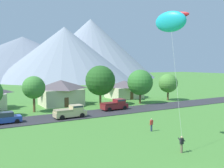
{
  "coord_description": "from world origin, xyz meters",
  "views": [
    {
      "loc": [
        -15.29,
        -11.13,
        8.78
      ],
      "look_at": [
        -0.27,
        14.83,
        6.42
      ],
      "focal_mm": 40.67,
      "sensor_mm": 36.0,
      "label": 1
    }
  ],
  "objects_px": {
    "pickup_truck_sand_west_side": "(71,112)",
    "watcher_person": "(151,125)",
    "tree_far_right": "(100,81)",
    "tree_near_right": "(34,88)",
    "house_left_center": "(61,92)",
    "pickup_truck_maroon_east_side": "(115,105)",
    "parked_car_blue_west_end": "(6,118)",
    "house_right_center": "(124,89)",
    "kite_flyer_with_kite": "(171,22)",
    "tree_left_of_center": "(168,83)",
    "tree_near_left": "(140,82)"
  },
  "relations": [
    {
      "from": "watcher_person",
      "to": "pickup_truck_maroon_east_side",
      "type": "bearing_deg",
      "value": 76.71
    },
    {
      "from": "tree_near_right",
      "to": "watcher_person",
      "type": "bearing_deg",
      "value": -64.47
    },
    {
      "from": "watcher_person",
      "to": "tree_left_of_center",
      "type": "bearing_deg",
      "value": 43.49
    },
    {
      "from": "tree_near_left",
      "to": "pickup_truck_maroon_east_side",
      "type": "xyz_separation_m",
      "value": [
        -8.91,
        -4.06,
        -3.68
      ]
    },
    {
      "from": "tree_far_right",
      "to": "parked_car_blue_west_end",
      "type": "relative_size",
      "value": 2.01
    },
    {
      "from": "house_right_center",
      "to": "pickup_truck_maroon_east_side",
      "type": "distance_m",
      "value": 17.65
    },
    {
      "from": "kite_flyer_with_kite",
      "to": "tree_near_right",
      "type": "bearing_deg",
      "value": 106.97
    },
    {
      "from": "house_left_center",
      "to": "pickup_truck_maroon_east_side",
      "type": "height_order",
      "value": "house_left_center"
    },
    {
      "from": "house_right_center",
      "to": "watcher_person",
      "type": "xyz_separation_m",
      "value": [
        -14.58,
        -29.39,
        -1.47
      ]
    },
    {
      "from": "tree_left_of_center",
      "to": "watcher_person",
      "type": "distance_m",
      "value": 29.83
    },
    {
      "from": "tree_near_left",
      "to": "pickup_truck_maroon_east_side",
      "type": "height_order",
      "value": "tree_near_left"
    },
    {
      "from": "pickup_truck_sand_west_side",
      "to": "pickup_truck_maroon_east_side",
      "type": "xyz_separation_m",
      "value": [
        9.89,
        2.55,
        0.0
      ]
    },
    {
      "from": "house_right_center",
      "to": "pickup_truck_maroon_east_side",
      "type": "bearing_deg",
      "value": -128.26
    },
    {
      "from": "tree_left_of_center",
      "to": "tree_far_right",
      "type": "height_order",
      "value": "tree_far_right"
    },
    {
      "from": "parked_car_blue_west_end",
      "to": "pickup_truck_maroon_east_side",
      "type": "distance_m",
      "value": 19.67
    },
    {
      "from": "house_left_center",
      "to": "tree_near_right",
      "type": "relative_size",
      "value": 1.35
    },
    {
      "from": "tree_left_of_center",
      "to": "kite_flyer_with_kite",
      "type": "bearing_deg",
      "value": -132.29
    },
    {
      "from": "house_left_center",
      "to": "parked_car_blue_west_end",
      "type": "height_order",
      "value": "house_left_center"
    },
    {
      "from": "house_left_center",
      "to": "pickup_truck_sand_west_side",
      "type": "height_order",
      "value": "house_left_center"
    },
    {
      "from": "pickup_truck_sand_west_side",
      "to": "parked_car_blue_west_end",
      "type": "bearing_deg",
      "value": 174.28
    },
    {
      "from": "house_right_center",
      "to": "tree_far_right",
      "type": "relative_size",
      "value": 0.98
    },
    {
      "from": "tree_far_right",
      "to": "kite_flyer_with_kite",
      "type": "distance_m",
      "value": 29.31
    },
    {
      "from": "tree_far_right",
      "to": "pickup_truck_sand_west_side",
      "type": "bearing_deg",
      "value": -138.03
    },
    {
      "from": "house_left_center",
      "to": "kite_flyer_with_kite",
      "type": "xyz_separation_m",
      "value": [
        1.25,
        -32.09,
        10.34
      ]
    },
    {
      "from": "pickup_truck_maroon_east_side",
      "to": "house_left_center",
      "type": "bearing_deg",
      "value": 122.0
    },
    {
      "from": "parked_car_blue_west_end",
      "to": "watcher_person",
      "type": "height_order",
      "value": "parked_car_blue_west_end"
    },
    {
      "from": "tree_left_of_center",
      "to": "kite_flyer_with_kite",
      "type": "height_order",
      "value": "kite_flyer_with_kite"
    },
    {
      "from": "house_left_center",
      "to": "house_right_center",
      "type": "relative_size",
      "value": 1.08
    },
    {
      "from": "kite_flyer_with_kite",
      "to": "watcher_person",
      "type": "relative_size",
      "value": 8.59
    },
    {
      "from": "pickup_truck_maroon_east_side",
      "to": "pickup_truck_sand_west_side",
      "type": "bearing_deg",
      "value": -165.56
    },
    {
      "from": "house_left_center",
      "to": "pickup_truck_sand_west_side",
      "type": "relative_size",
      "value": 1.71
    },
    {
      "from": "tree_far_right",
      "to": "watcher_person",
      "type": "bearing_deg",
      "value": -100.13
    },
    {
      "from": "tree_left_of_center",
      "to": "parked_car_blue_west_end",
      "type": "relative_size",
      "value": 1.54
    },
    {
      "from": "kite_flyer_with_kite",
      "to": "tree_left_of_center",
      "type": "bearing_deg",
      "value": 47.71
    },
    {
      "from": "house_left_center",
      "to": "tree_left_of_center",
      "type": "xyz_separation_m",
      "value": [
        24.76,
        -6.24,
        1.4
      ]
    },
    {
      "from": "tree_left_of_center",
      "to": "tree_near_left",
      "type": "bearing_deg",
      "value": -174.98
    },
    {
      "from": "house_left_center",
      "to": "house_right_center",
      "type": "height_order",
      "value": "house_left_center"
    },
    {
      "from": "tree_near_left",
      "to": "tree_far_right",
      "type": "xyz_separation_m",
      "value": [
        -8.62,
        2.54,
        0.55
      ]
    },
    {
      "from": "kite_flyer_with_kite",
      "to": "pickup_truck_maroon_east_side",
      "type": "bearing_deg",
      "value": 74.87
    },
    {
      "from": "watcher_person",
      "to": "tree_far_right",
      "type": "bearing_deg",
      "value": 79.87
    },
    {
      "from": "house_left_center",
      "to": "tree_near_left",
      "type": "height_order",
      "value": "tree_near_left"
    },
    {
      "from": "tree_left_of_center",
      "to": "watcher_person",
      "type": "xyz_separation_m",
      "value": [
        -21.51,
        -20.41,
        -3.31
      ]
    },
    {
      "from": "house_right_center",
      "to": "parked_car_blue_west_end",
      "type": "bearing_deg",
      "value": -153.22
    },
    {
      "from": "pickup_truck_sand_west_side",
      "to": "watcher_person",
      "type": "relative_size",
      "value": 3.13
    },
    {
      "from": "watcher_person",
      "to": "kite_flyer_with_kite",
      "type": "bearing_deg",
      "value": -110.23
    },
    {
      "from": "tree_near_left",
      "to": "watcher_person",
      "type": "bearing_deg",
      "value": -122.67
    },
    {
      "from": "parked_car_blue_west_end",
      "to": "house_left_center",
      "type": "bearing_deg",
      "value": 44.97
    },
    {
      "from": "tree_near_right",
      "to": "house_left_center",
      "type": "bearing_deg",
      "value": 37.82
    },
    {
      "from": "tree_far_right",
      "to": "pickup_truck_sand_west_side",
      "type": "relative_size",
      "value": 1.62
    },
    {
      "from": "tree_near_right",
      "to": "tree_far_right",
      "type": "bearing_deg",
      "value": 3.56
    }
  ]
}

